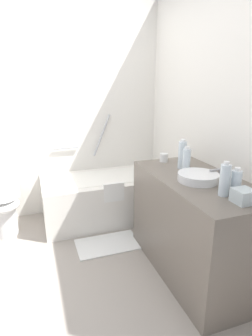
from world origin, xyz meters
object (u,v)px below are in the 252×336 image
(drinking_glass_0, at_px, (225,181))
(tissue_box, at_px, (243,196))
(sink_faucet, at_px, (219,174))
(sink_basin, at_px, (198,177))
(bathtub, at_px, (106,196))
(water_bottle_2, at_px, (182,155))
(bath_mat, at_px, (108,244))
(water_bottle_1, at_px, (225,180))
(drinking_glass_1, at_px, (164,158))
(water_bottle_0, at_px, (186,160))
(toilet, at_px, (3,203))
(water_bottle_3, at_px, (236,182))

(drinking_glass_0, xyz_separation_m, tissue_box, (-0.06, -0.25, -0.01))
(sink_faucet, relative_size, tissue_box, 1.27)
(sink_basin, height_order, drinking_glass_0, drinking_glass_0)
(bathtub, distance_m, water_bottle_2, 1.21)
(drinking_glass_0, bearing_deg, bath_mat, 128.18)
(water_bottle_1, relative_size, bath_mat, 0.38)
(drinking_glass_1, bearing_deg, bathtub, 121.67)
(drinking_glass_1, height_order, bath_mat, drinking_glass_1)
(bathtub, relative_size, sink_faucet, 9.55)
(water_bottle_0, distance_m, tissue_box, 0.66)
(toilet, xyz_separation_m, drinking_glass_0, (1.62, -1.42, 0.53))
(tissue_box, distance_m, bath_mat, 1.51)
(sink_faucet, relative_size, water_bottle_0, 0.68)
(bathtub, bearing_deg, sink_faucet, -64.26)
(toilet, relative_size, tissue_box, 5.88)
(water_bottle_2, bearing_deg, bathtub, 117.12)
(water_bottle_2, bearing_deg, sink_faucet, -68.07)
(water_bottle_3, bearing_deg, water_bottle_1, 170.30)
(sink_basin, height_order, drinking_glass_1, drinking_glass_1)
(toilet, distance_m, bath_mat, 1.18)
(drinking_glass_0, bearing_deg, water_bottle_1, -130.84)
(bathtub, xyz_separation_m, water_bottle_1, (0.41, -1.52, 0.67))
(toilet, relative_size, bath_mat, 1.14)
(water_bottle_0, relative_size, water_bottle_1, 0.95)
(bathtub, height_order, water_bottle_0, bathtub)
(sink_basin, xyz_separation_m, drinking_glass_1, (-0.00, 0.57, 0.01))
(bathtub, bearing_deg, drinking_glass_0, -70.51)
(water_bottle_0, xyz_separation_m, drinking_glass_1, (-0.03, 0.36, -0.06))
(sink_faucet, height_order, drinking_glass_0, drinking_glass_0)
(bathtub, relative_size, sink_basin, 4.66)
(drinking_glass_1, xyz_separation_m, tissue_box, (0.04, -1.01, 0.01))
(water_bottle_2, relative_size, tissue_box, 2.16)
(tissue_box, bearing_deg, water_bottle_2, 89.17)
(water_bottle_3, relative_size, tissue_box, 1.58)
(sink_faucet, bearing_deg, toilet, 144.24)
(toilet, height_order, water_bottle_3, water_bottle_3)
(water_bottle_1, distance_m, water_bottle_3, 0.09)
(bathtub, height_order, drinking_glass_1, bathtub)
(bathtub, height_order, water_bottle_2, bathtub)
(sink_basin, bearing_deg, water_bottle_2, 81.34)
(toilet, bearing_deg, tissue_box, 41.21)
(water_bottle_1, relative_size, drinking_glass_0, 2.34)
(bathtub, bearing_deg, drinking_glass_1, -58.33)
(tissue_box, xyz_separation_m, bath_mat, (-0.59, 1.08, -0.87))
(toilet, bearing_deg, bath_mat, 56.64)
(water_bottle_0, relative_size, water_bottle_3, 1.17)
(water_bottle_3, bearing_deg, drinking_glass_1, 95.54)
(bathtub, xyz_separation_m, sink_basin, (0.40, -1.23, 0.59))
(tissue_box, bearing_deg, sink_faucet, 71.51)
(bathtub, xyz_separation_m, sink_faucet, (0.59, -1.23, 0.59))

